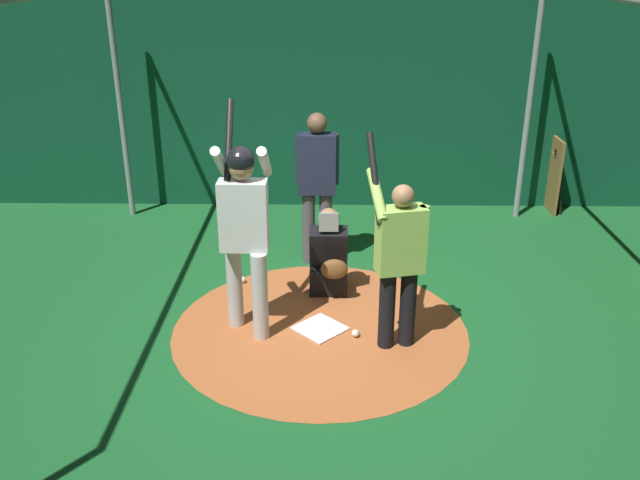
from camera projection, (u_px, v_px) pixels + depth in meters
ground_plane at (320, 329)px, 6.52m from camera, size 25.66×25.66×0.00m
dirt_circle at (320, 329)px, 6.52m from camera, size 2.87×2.87×0.01m
home_plate at (320, 328)px, 6.52m from camera, size 0.59×0.59×0.01m
batter at (244, 222)px, 6.07m from camera, size 0.68×0.49×2.17m
catcher at (329, 260)px, 7.11m from camera, size 0.58×0.40×0.96m
umpire at (317, 181)px, 7.57m from camera, size 0.22×0.49×1.79m
visitor at (399, 256)px, 5.92m from camera, size 0.54×0.56×1.96m
back_wall at (324, 93)px, 9.23m from camera, size 0.23×9.66×3.20m
cage_frame at (320, 108)px, 5.67m from camera, size 6.31×5.47×3.04m
bat_rack at (554, 177)px, 9.39m from camera, size 0.58×0.21×1.05m
baseball_0 at (355, 333)px, 6.37m from camera, size 0.07×0.07×0.07m
baseball_1 at (242, 280)px, 7.42m from camera, size 0.07×0.07×0.07m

